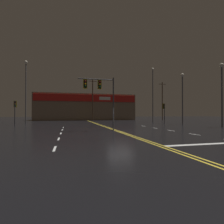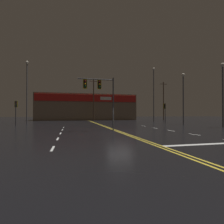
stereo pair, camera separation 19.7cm
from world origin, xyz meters
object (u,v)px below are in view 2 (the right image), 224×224
Objects in this scene: streetlight_near_left at (223,86)px; streetlight_far_left at (183,91)px; traffic_signal_corner_northeast at (165,109)px; streetlight_far_right at (154,88)px; streetlight_near_right at (27,85)px; traffic_signal_median at (99,90)px; traffic_signal_corner_northwest at (16,107)px.

streetlight_far_left is at bearing 100.41° from streetlight_near_left.
traffic_signal_corner_northeast is 0.43× the size of streetlight_far_left.
streetlight_near_left is 16.77m from streetlight_far_right.
streetlight_far_right reaches higher than traffic_signal_corner_northeast.
traffic_signal_corner_northeast is 26.39m from streetlight_near_right.
streetlight_near_left is at bearing -84.30° from streetlight_far_right.
streetlight_far_right reaches higher than streetlight_near_right.
traffic_signal_median is at bearing -176.43° from streetlight_near_left.
traffic_signal_median is 1.50× the size of traffic_signal_corner_northwest.
streetlight_far_right is (-0.43, 9.91, 1.89)m from streetlight_far_left.
traffic_signal_corner_northwest is (-10.98, 10.95, -1.53)m from traffic_signal_median.
streetlight_near_right is (-25.03, 6.94, 4.63)m from traffic_signal_corner_northeast.
traffic_signal_corner_northeast is at bearing -0.07° from traffic_signal_corner_northwest.
traffic_signal_corner_northeast is at bearing -15.50° from streetlight_near_right.
traffic_signal_median is 0.65× the size of streetlight_far_left.
streetlight_far_right is at bearing 49.30° from traffic_signal_median.
streetlight_near_right reaches higher than streetlight_far_left.
streetlight_far_right is at bearing -0.51° from streetlight_near_right.
traffic_signal_corner_northwest is 0.43× the size of streetlight_far_left.
streetlight_far_right is at bearing 95.70° from streetlight_near_left.
streetlight_near_right reaches higher than streetlight_near_left.
streetlight_near_left is 6.78m from streetlight_far_left.
traffic_signal_corner_northwest is 0.31× the size of streetlight_far_right.
streetlight_far_right reaches higher than streetlight_near_left.
streetlight_near_right is 26.19m from streetlight_far_right.
streetlight_far_left is at bearing -87.52° from streetlight_far_right.
streetlight_near_left is (2.81, -9.87, 2.83)m from traffic_signal_corner_northeast.
streetlight_far_left is at bearing -6.94° from traffic_signal_corner_northwest.
traffic_signal_corner_northwest is 27.39m from streetlight_far_right.
streetlight_far_right reaches higher than streetlight_far_left.
traffic_signal_median is at bearing -153.67° from streetlight_far_left.
traffic_signal_corner_northwest is 29.64m from streetlight_near_left.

